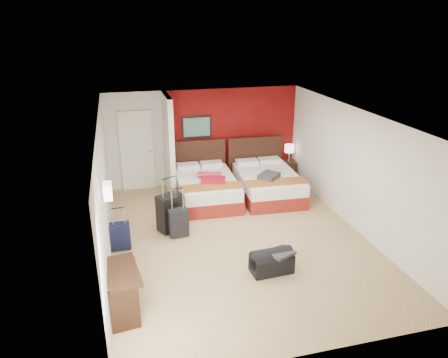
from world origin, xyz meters
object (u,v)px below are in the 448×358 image
object	(u,v)px
bed_left	(206,190)
red_suitcase_open	(211,177)
duffel_bag	(272,263)
suitcase_black	(171,214)
suitcase_charcoal	(178,224)
desk	(124,292)
nightstand	(288,170)
table_lamp	(289,153)
bed_right	(268,185)
suitcase_navy	(121,237)

from	to	relation	value
bed_left	red_suitcase_open	xyz separation A→B (m)	(0.10, -0.10, 0.35)
duffel_bag	suitcase_black	bearing A→B (deg)	123.62
red_suitcase_open	suitcase_black	distance (m)	1.68
suitcase_charcoal	desk	size ratio (longest dim) A/B	0.62
bed_left	nightstand	world-z (taller)	bed_left
desk	table_lamp	bearing A→B (deg)	38.56
suitcase_charcoal	desk	bearing A→B (deg)	-123.51
bed_right	nightstand	xyz separation A→B (m)	(0.96, 1.02, -0.04)
table_lamp	suitcase_black	distance (m)	4.21
bed_right	suitcase_navy	bearing A→B (deg)	-151.59
bed_right	nightstand	world-z (taller)	bed_right
bed_left	suitcase_charcoal	xyz separation A→B (m)	(-0.92, -1.58, -0.01)
duffel_bag	desk	distance (m)	2.58
suitcase_black	duffel_bag	xyz separation A→B (m)	(1.50, -1.97, -0.20)
suitcase_navy	duffel_bag	world-z (taller)	suitcase_navy
nightstand	suitcase_charcoal	size ratio (longest dim) A/B	0.90
red_suitcase_open	suitcase_navy	bearing A→B (deg)	-126.47
suitcase_black	table_lamp	bearing A→B (deg)	4.85
suitcase_navy	bed_right	bearing A→B (deg)	24.87
bed_right	red_suitcase_open	xyz separation A→B (m)	(-1.44, -0.01, 0.34)
table_lamp	bed_left	bearing A→B (deg)	-159.62
suitcase_charcoal	suitcase_black	bearing A→B (deg)	107.05
suitcase_charcoal	desk	world-z (taller)	desk
bed_left	nightstand	distance (m)	2.67
red_suitcase_open	table_lamp	xyz separation A→B (m)	(2.40, 1.03, 0.10)
suitcase_charcoal	duffel_bag	bearing A→B (deg)	-56.57
suitcase_charcoal	suitcase_navy	world-z (taller)	suitcase_charcoal
nightstand	suitcase_charcoal	bearing A→B (deg)	-136.47
nightstand	desk	bearing A→B (deg)	-126.96
desk	suitcase_charcoal	bearing A→B (deg)	55.14
table_lamp	desk	xyz separation A→B (m)	(-4.57, -4.69, -0.36)
bed_left	suitcase_black	xyz separation A→B (m)	(-1.04, -1.30, 0.09)
red_suitcase_open	nightstand	xyz separation A→B (m)	(2.40, 1.03, -0.39)
table_lamp	duffel_bag	size ratio (longest dim) A/B	0.64
bed_left	suitcase_navy	xyz separation A→B (m)	(-2.08, -1.82, -0.04)
table_lamp	bed_right	bearing A→B (deg)	-133.22
nightstand	suitcase_charcoal	xyz separation A→B (m)	(-3.43, -2.51, 0.03)
red_suitcase_open	suitcase_charcoal	bearing A→B (deg)	-109.39
table_lamp	suitcase_navy	distance (m)	5.36
nightstand	bed_left	bearing A→B (deg)	-152.31
bed_left	bed_right	xyz separation A→B (m)	(1.54, -0.09, 0.00)
bed_right	table_lamp	xyz separation A→B (m)	(0.96, 1.02, 0.44)
suitcase_charcoal	duffel_bag	world-z (taller)	suitcase_charcoal
suitcase_black	red_suitcase_open	bearing A→B (deg)	19.09
bed_left	desk	bearing A→B (deg)	-116.83
suitcase_navy	desk	xyz separation A→B (m)	(0.01, -1.94, 0.12)
bed_left	suitcase_black	bearing A→B (deg)	-126.76
nightstand	table_lamp	xyz separation A→B (m)	(0.00, 0.00, 0.49)
bed_right	suitcase_black	distance (m)	2.85
bed_right	duffel_bag	xyz separation A→B (m)	(-1.09, -3.17, -0.12)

